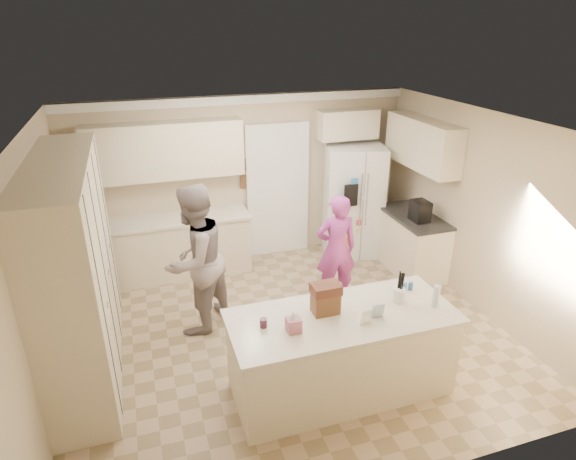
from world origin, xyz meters
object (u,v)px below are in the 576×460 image
object	(u,v)px
dollhouse_body	(325,303)
teen_boy	(195,260)
island_base	(341,355)
teen_girl	(336,249)
refrigerator	(353,201)
coffee_maker	(420,211)
tissue_box	(294,325)
utensil_crock	(399,295)

from	to	relation	value
dollhouse_body	teen_boy	world-z (taller)	teen_boy
island_base	teen_girl	world-z (taller)	teen_girl
refrigerator	teen_girl	distance (m)	1.56
coffee_maker	teen_girl	distance (m)	1.44
island_base	teen_boy	distance (m)	2.08
coffee_maker	island_base	distance (m)	2.87
tissue_box	teen_girl	distance (m)	2.16
coffee_maker	island_base	world-z (taller)	coffee_maker
refrigerator	tissue_box	bearing A→B (deg)	-109.46
tissue_box	teen_girl	size ratio (longest dim) A/B	0.09
utensil_crock	teen_girl	distance (m)	1.65
utensil_crock	tissue_box	world-z (taller)	utensil_crock
island_base	teen_girl	distance (m)	1.83
island_base	tissue_box	distance (m)	0.79
dollhouse_body	teen_boy	xyz separation A→B (m)	(-1.08, 1.50, -0.09)
utensil_crock	teen_girl	size ratio (longest dim) A/B	0.10
refrigerator	tissue_box	size ratio (longest dim) A/B	12.86
teen_boy	teen_girl	xyz separation A→B (m)	(1.89, 0.08, -0.18)
coffee_maker	island_base	xyz separation A→B (m)	(-2.05, -1.90, -0.63)
island_base	dollhouse_body	xyz separation A→B (m)	(-0.15, 0.10, 0.60)
teen_boy	teen_girl	distance (m)	1.90
refrigerator	dollhouse_body	xyz separation A→B (m)	(-1.65, -2.88, 0.14)
refrigerator	utensil_crock	distance (m)	3.05
refrigerator	coffee_maker	distance (m)	1.22
refrigerator	tissue_box	xyz separation A→B (m)	(-2.05, -3.08, 0.10)
refrigerator	coffee_maker	size ratio (longest dim) A/B	6.00
teen_girl	island_base	bearing A→B (deg)	74.13
tissue_box	teen_girl	bearing A→B (deg)	55.85
refrigerator	tissue_box	distance (m)	3.70
utensil_crock	coffee_maker	bearing A→B (deg)	52.88
utensil_crock	teen_boy	distance (m)	2.44
utensil_crock	refrigerator	bearing A→B (deg)	73.74
teen_girl	tissue_box	bearing A→B (deg)	61.35
refrigerator	coffee_maker	bearing A→B (deg)	-48.91
refrigerator	coffee_maker	xyz separation A→B (m)	(0.55, -1.08, 0.17)
teen_boy	teen_girl	bearing A→B (deg)	139.78
coffee_maker	teen_girl	size ratio (longest dim) A/B	0.19
dollhouse_body	teen_boy	distance (m)	1.85
coffee_maker	utensil_crock	distance (m)	2.32
island_base	tissue_box	size ratio (longest dim) A/B	15.71
utensil_crock	teen_boy	bearing A→B (deg)	140.53
utensil_crock	island_base	bearing A→B (deg)	-175.60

